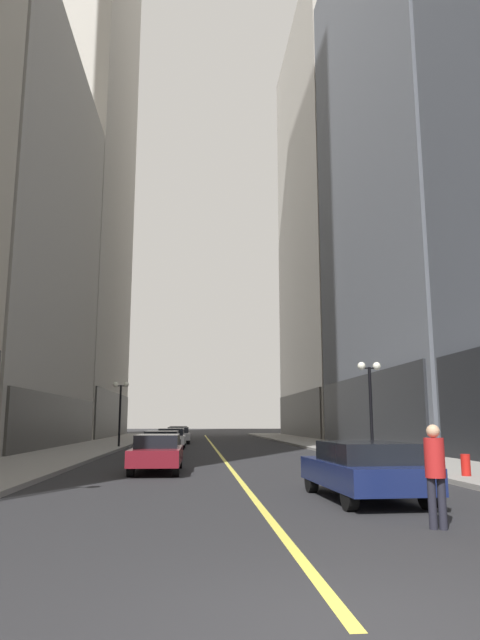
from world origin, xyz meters
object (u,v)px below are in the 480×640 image
object	(u,v)px
car_maroon	(157,452)
street_lamp_left_far	(120,399)
car_silver	(178,435)
fire_hydrant_right	(466,467)
car_navy	(364,468)
pedestrian_in_red_jacket	(435,467)
car_grey	(178,432)
car_black	(162,444)
car_white	(171,438)
street_lamp_right_mid	(370,388)

from	to	relation	value
car_maroon	street_lamp_left_far	distance (m)	18.36
car_maroon	street_lamp_left_far	bearing A→B (deg)	101.63
car_silver	fire_hydrant_right	world-z (taller)	car_silver
car_navy	pedestrian_in_red_jacket	size ratio (longest dim) A/B	2.56
car_silver	fire_hydrant_right	distance (m)	31.51
car_maroon	car_silver	world-z (taller)	same
pedestrian_in_red_jacket	fire_hydrant_right	distance (m)	8.64
car_grey	street_lamp_left_far	xyz separation A→B (m)	(-3.44, -17.43, 2.54)
street_lamp_left_far	car_black	bearing A→B (deg)	-71.75
fire_hydrant_right	car_white	bearing A→B (deg)	114.88
car_maroon	street_lamp_right_mid	size ratio (longest dim) A/B	1.07
car_black	car_silver	distance (m)	18.71
car_silver	street_lamp_left_far	xyz separation A→B (m)	(-3.67, -8.44, 2.54)
car_maroon	car_black	distance (m)	7.55
fire_hydrant_right	car_grey	bearing A→B (deg)	104.19
car_black	street_lamp_left_far	bearing A→B (deg)	108.25
car_maroon	car_white	bearing A→B (deg)	90.63
car_silver	pedestrian_in_red_jacket	xyz separation A→B (m)	(5.43, -37.53, 0.30)
car_silver	car_grey	xyz separation A→B (m)	(-0.22, 8.98, -0.00)
car_white	street_lamp_right_mid	world-z (taller)	street_lamp_right_mid
car_black	street_lamp_left_far	world-z (taller)	street_lamp_left_far
car_silver	street_lamp_left_far	distance (m)	9.55
pedestrian_in_red_jacket	fire_hydrant_right	size ratio (longest dim) A/B	2.18
pedestrian_in_red_jacket	fire_hydrant_right	xyz separation A→B (m)	(4.20, 7.52, -0.62)
car_navy	pedestrian_in_red_jacket	distance (m)	3.57
car_white	pedestrian_in_red_jacket	distance (m)	29.26
car_white	car_silver	size ratio (longest dim) A/B	0.88
car_maroon	car_black	bearing A→B (deg)	92.13
street_lamp_left_far	car_white	bearing A→B (deg)	-6.18
car_navy	car_black	bearing A→B (deg)	109.90
car_maroon	car_silver	distance (m)	26.25
car_black	car_maroon	bearing A→B (deg)	-87.87
car_silver	street_lamp_right_mid	size ratio (longest dim) A/B	1.05
car_black	street_lamp_left_far	distance (m)	11.10
car_black	fire_hydrant_right	distance (m)	15.03
car_black	car_silver	size ratio (longest dim) A/B	0.94
car_silver	pedestrian_in_red_jacket	distance (m)	37.92
car_silver	car_grey	world-z (taller)	same
car_navy	car_white	world-z (taller)	same
pedestrian_in_red_jacket	car_navy	bearing A→B (deg)	92.99
car_white	fire_hydrant_right	distance (m)	23.36
car_white	car_grey	size ratio (longest dim) A/B	0.98
car_black	car_white	distance (m)	9.89
car_grey	pedestrian_in_red_jacket	xyz separation A→B (m)	(5.66, -46.51, 0.30)
car_navy	car_maroon	world-z (taller)	same
car_grey	car_maroon	bearing A→B (deg)	-89.64
car_white	car_navy	bearing A→B (deg)	-77.80
car_white	car_maroon	bearing A→B (deg)	-89.37
car_black	car_grey	world-z (taller)	same
car_navy	car_white	xyz separation A→B (m)	(-5.44, 25.16, -0.00)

